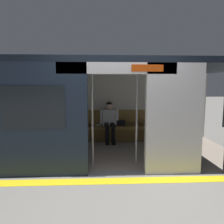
{
  "coord_description": "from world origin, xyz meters",
  "views": [
    {
      "loc": [
        0.26,
        3.66,
        1.63
      ],
      "look_at": [
        0.02,
        -1.35,
        1.01
      ],
      "focal_mm": 32.65,
      "sensor_mm": 36.0,
      "label": 1
    }
  ],
  "objects_px": {
    "person_seated": "(109,119)",
    "handbag": "(121,123)",
    "grab_pole_far": "(137,116)",
    "train_car": "(110,94)",
    "bench_seat": "(111,129)",
    "grab_pole_door": "(92,117)",
    "book": "(99,125)"
  },
  "relations": [
    {
      "from": "book",
      "to": "grab_pole_door",
      "type": "height_order",
      "value": "grab_pole_door"
    },
    {
      "from": "book",
      "to": "bench_seat",
      "type": "bearing_deg",
      "value": -167.11
    },
    {
      "from": "grab_pole_door",
      "to": "grab_pole_far",
      "type": "relative_size",
      "value": 1.0
    },
    {
      "from": "person_seated",
      "to": "grab_pole_far",
      "type": "bearing_deg",
      "value": 106.62
    },
    {
      "from": "bench_seat",
      "to": "person_seated",
      "type": "relative_size",
      "value": 2.33
    },
    {
      "from": "train_car",
      "to": "grab_pole_door",
      "type": "bearing_deg",
      "value": 64.52
    },
    {
      "from": "train_car",
      "to": "grab_pole_door",
      "type": "relative_size",
      "value": 3.15
    },
    {
      "from": "bench_seat",
      "to": "grab_pole_door",
      "type": "height_order",
      "value": "grab_pole_door"
    },
    {
      "from": "person_seated",
      "to": "handbag",
      "type": "distance_m",
      "value": 0.39
    },
    {
      "from": "grab_pole_far",
      "to": "grab_pole_door",
      "type": "bearing_deg",
      "value": 7.65
    },
    {
      "from": "book",
      "to": "grab_pole_far",
      "type": "xyz_separation_m",
      "value": [
        -0.83,
        1.9,
        0.54
      ]
    },
    {
      "from": "grab_pole_far",
      "to": "person_seated",
      "type": "bearing_deg",
      "value": -73.38
    },
    {
      "from": "book",
      "to": "train_car",
      "type": "bearing_deg",
      "value": 130.39
    },
    {
      "from": "grab_pole_door",
      "to": "bench_seat",
      "type": "bearing_deg",
      "value": -103.59
    },
    {
      "from": "person_seated",
      "to": "grab_pole_far",
      "type": "relative_size",
      "value": 0.58
    },
    {
      "from": "book",
      "to": "grab_pole_far",
      "type": "relative_size",
      "value": 0.11
    },
    {
      "from": "handbag",
      "to": "grab_pole_far",
      "type": "distance_m",
      "value": 1.91
    },
    {
      "from": "train_car",
      "to": "bench_seat",
      "type": "relative_size",
      "value": 2.31
    },
    {
      "from": "train_car",
      "to": "bench_seat",
      "type": "bearing_deg",
      "value": -93.75
    },
    {
      "from": "person_seated",
      "to": "handbag",
      "type": "bearing_deg",
      "value": -165.03
    },
    {
      "from": "grab_pole_far",
      "to": "train_car",
      "type": "bearing_deg",
      "value": -52.51
    },
    {
      "from": "book",
      "to": "grab_pole_door",
      "type": "xyz_separation_m",
      "value": [
        0.11,
        2.02,
        0.54
      ]
    },
    {
      "from": "bench_seat",
      "to": "grab_pole_far",
      "type": "relative_size",
      "value": 1.36
    },
    {
      "from": "person_seated",
      "to": "grab_pole_door",
      "type": "xyz_separation_m",
      "value": [
        0.41,
        1.88,
        0.34
      ]
    },
    {
      "from": "grab_pole_door",
      "to": "grab_pole_far",
      "type": "distance_m",
      "value": 0.94
    },
    {
      "from": "grab_pole_far",
      "to": "bench_seat",
      "type": "bearing_deg",
      "value": -75.5
    },
    {
      "from": "person_seated",
      "to": "grab_pole_door",
      "type": "height_order",
      "value": "grab_pole_door"
    },
    {
      "from": "handbag",
      "to": "book",
      "type": "relative_size",
      "value": 1.18
    },
    {
      "from": "handbag",
      "to": "book",
      "type": "bearing_deg",
      "value": -4.15
    },
    {
      "from": "train_car",
      "to": "bench_seat",
      "type": "distance_m",
      "value": 1.57
    },
    {
      "from": "grab_pole_door",
      "to": "grab_pole_far",
      "type": "bearing_deg",
      "value": -172.35
    },
    {
      "from": "book",
      "to": "grab_pole_door",
      "type": "distance_m",
      "value": 2.1
    }
  ]
}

